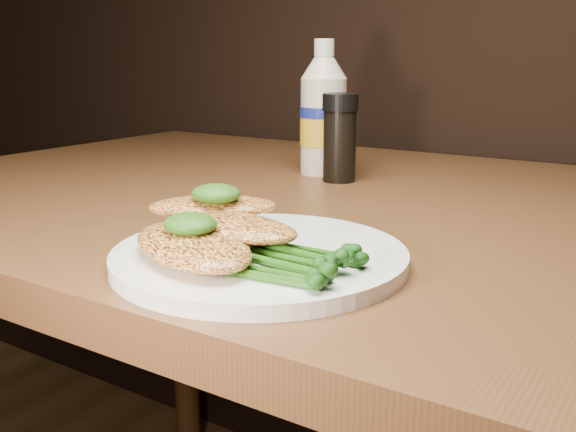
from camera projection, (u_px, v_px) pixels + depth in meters
The scene contains 9 objects.
plate at pixel (260, 257), 0.54m from camera, with size 0.25×0.25×0.01m, color white.
chicken_front at pixel (192, 246), 0.51m from camera, with size 0.14×0.08×0.02m, color #FAAC4F.
chicken_mid at pixel (233, 227), 0.54m from camera, with size 0.13×0.06×0.02m, color #FAAC4F.
chicken_back at pixel (213, 206), 0.58m from camera, with size 0.11×0.06×0.02m, color #FAAC4F.
pesto_front at pixel (190, 224), 0.51m from camera, with size 0.04×0.04×0.02m, color #0E3207.
pesto_back at pixel (216, 194), 0.56m from camera, with size 0.04×0.04×0.02m, color #0E3207.
broccolini_bundle at pixel (287, 257), 0.49m from camera, with size 0.11×0.09×0.02m, color #225512, non-canonical shape.
mayo_bottle at pixel (323, 108), 0.93m from camera, with size 0.07×0.07×0.19m, color beige, non-canonical shape.
pepper_grinder at pixel (340, 138), 0.88m from camera, with size 0.05×0.05×0.12m, color black, non-canonical shape.
Camera 1 is at (0.41, 0.36, 0.92)m, focal length 40.57 mm.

